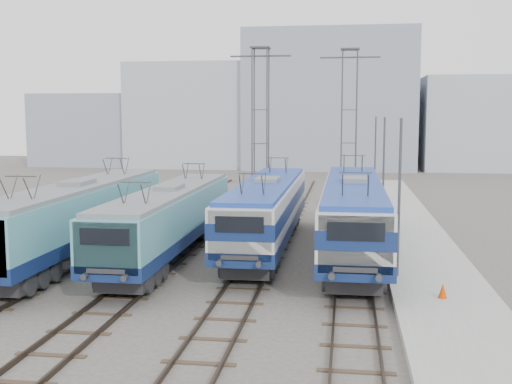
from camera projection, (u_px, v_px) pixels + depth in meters
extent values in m
plane|color=#514C47|center=(190.00, 287.00, 26.63)|extent=(160.00, 160.00, 0.00)
cube|color=#9E9E99|center=(420.00, 251.00, 33.05)|extent=(4.00, 70.00, 0.30)
cube|color=navy|center=(79.00, 231.00, 31.81)|extent=(2.89, 18.26, 0.61)
cube|color=teal|center=(78.00, 207.00, 31.66)|extent=(2.84, 18.26, 1.83)
cube|color=slate|center=(77.00, 186.00, 31.54)|extent=(2.61, 17.53, 0.20)
cube|color=#262628|center=(17.00, 276.00, 25.91)|extent=(2.13, 3.65, 0.68)
cube|color=#262628|center=(122.00, 225.00, 37.88)|extent=(2.13, 3.65, 0.68)
cube|color=navy|center=(170.00, 233.00, 31.78)|extent=(2.71, 17.11, 0.57)
cube|color=teal|center=(169.00, 210.00, 31.64)|extent=(2.66, 17.11, 1.71)
cube|color=teal|center=(108.00, 247.00, 23.58)|extent=(2.45, 0.67, 1.94)
cube|color=slate|center=(169.00, 191.00, 31.53)|extent=(2.45, 16.43, 0.19)
cube|color=#262628|center=(132.00, 275.00, 26.25)|extent=(2.00, 3.42, 0.64)
cube|color=#262628|center=(197.00, 227.00, 37.47)|extent=(2.00, 3.42, 0.64)
cube|color=navy|center=(267.00, 224.00, 34.10)|extent=(2.82, 17.78, 0.59)
cube|color=silver|center=(267.00, 202.00, 33.96)|extent=(2.77, 17.78, 1.78)
cube|color=navy|center=(267.00, 203.00, 33.96)|extent=(2.81, 17.80, 0.69)
cube|color=silver|center=(241.00, 235.00, 25.58)|extent=(2.54, 0.69, 2.02)
cube|color=#1B3A97|center=(267.00, 183.00, 33.84)|extent=(2.54, 17.07, 0.20)
cube|color=#262628|center=(251.00, 263.00, 28.36)|extent=(2.07, 3.56, 0.67)
cube|color=#262628|center=(279.00, 220.00, 40.01)|extent=(2.07, 3.56, 0.67)
cube|color=navy|center=(353.00, 229.00, 32.27)|extent=(2.97, 18.74, 0.62)
cube|color=silver|center=(353.00, 204.00, 32.12)|extent=(2.92, 18.74, 1.87)
cube|color=navy|center=(353.00, 205.00, 32.13)|extent=(2.96, 18.76, 0.73)
cube|color=silver|center=(355.00, 243.00, 23.29)|extent=(2.68, 0.73, 2.12)
cube|color=#1B3A97|center=(354.00, 184.00, 32.00)|extent=(2.68, 17.99, 0.21)
cube|color=#262628|center=(354.00, 274.00, 26.23)|extent=(2.19, 3.75, 0.70)
cube|color=#262628|center=(352.00, 223.00, 38.51)|extent=(2.19, 3.75, 0.70)
cylinder|color=#3F4247|center=(252.00, 130.00, 47.08)|extent=(0.10, 0.10, 12.00)
cylinder|color=#3F4247|center=(267.00, 130.00, 46.92)|extent=(0.10, 0.10, 12.00)
cylinder|color=#3F4247|center=(254.00, 130.00, 48.16)|extent=(0.10, 0.10, 12.00)
cylinder|color=#3F4247|center=(269.00, 130.00, 48.00)|extent=(0.10, 0.10, 12.00)
cube|color=#3F4247|center=(261.00, 56.00, 46.89)|extent=(4.50, 0.12, 0.12)
cylinder|color=#3F4247|center=(341.00, 130.00, 48.13)|extent=(0.10, 0.10, 12.00)
cylinder|color=#3F4247|center=(356.00, 130.00, 47.98)|extent=(0.10, 0.10, 12.00)
cylinder|color=#3F4247|center=(342.00, 130.00, 49.22)|extent=(0.10, 0.10, 12.00)
cylinder|color=#3F4247|center=(356.00, 130.00, 49.06)|extent=(0.10, 0.10, 12.00)
cube|color=#3F4247|center=(350.00, 57.00, 47.95)|extent=(4.50, 0.12, 0.12)
cylinder|color=#3F4247|center=(399.00, 202.00, 26.98)|extent=(0.12, 0.12, 7.00)
cylinder|color=#3F4247|center=(383.00, 175.00, 38.77)|extent=(0.12, 0.12, 7.00)
cylinder|color=#3F4247|center=(375.00, 161.00, 50.57)|extent=(0.12, 0.12, 7.00)
cone|color=#CE3A03|center=(443.00, 291.00, 24.00)|extent=(0.33, 0.33, 0.57)
cube|color=#A0A8B3|center=(199.00, 116.00, 88.69)|extent=(18.00, 12.00, 14.00)
cube|color=#848EA0|center=(330.00, 101.00, 85.94)|extent=(22.00, 14.00, 18.00)
cube|color=#A0A8B3|center=(484.00, 124.00, 83.51)|extent=(16.00, 12.00, 12.00)
cube|color=#848EA0|center=(89.00, 130.00, 91.16)|extent=(14.00, 10.00, 10.00)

